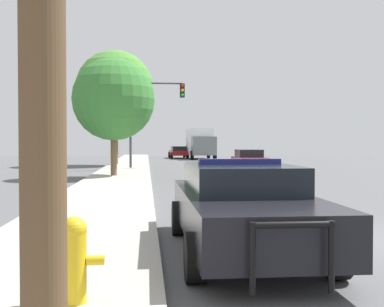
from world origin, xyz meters
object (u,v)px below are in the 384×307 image
(tree_sidewalk_mid, at_px, (114,99))
(car_background_distant, at_px, (178,152))
(police_car, at_px, (242,205))
(tree_sidewalk_far, at_px, (115,90))
(fire_hydrant, at_px, (74,257))
(car_background_oncoming, at_px, (249,159))
(traffic_light, at_px, (151,107))
(box_truck, at_px, (200,143))

(tree_sidewalk_mid, bearing_deg, car_background_distant, 79.99)
(police_car, xyz_separation_m, tree_sidewalk_mid, (-3.13, 16.37, 3.12))
(tree_sidewalk_mid, bearing_deg, tree_sidewalk_far, 93.40)
(fire_hydrant, height_order, tree_sidewalk_far, tree_sidewalk_far)
(car_background_oncoming, bearing_deg, police_car, 79.36)
(car_background_distant, bearing_deg, fire_hydrant, -97.23)
(car_background_distant, bearing_deg, tree_sidewalk_far, -111.78)
(car_background_oncoming, distance_m, car_background_distant, 23.87)
(car_background_oncoming, bearing_deg, car_background_distant, -81.33)
(tree_sidewalk_far, bearing_deg, car_background_distant, 70.39)
(fire_hydrant, distance_m, car_background_distant, 48.09)
(traffic_light, bearing_deg, fire_hydrant, -92.34)
(traffic_light, distance_m, box_truck, 19.98)
(car_background_distant, bearing_deg, tree_sidewalk_mid, -102.18)
(police_car, bearing_deg, tree_sidewalk_mid, -79.06)
(box_truck, bearing_deg, tree_sidewalk_far, 58.61)
(box_truck, distance_m, tree_sidewalk_far, 16.36)
(car_background_distant, bearing_deg, box_truck, -53.93)
(tree_sidewalk_mid, bearing_deg, police_car, -79.19)
(police_car, height_order, car_background_distant, police_car)
(fire_hydrant, height_order, car_background_distant, car_background_distant)
(tree_sidewalk_far, distance_m, tree_sidewalk_mid, 12.65)
(traffic_light, height_order, box_truck, traffic_light)
(police_car, xyz_separation_m, traffic_light, (-1.19, 23.46, 3.28))
(fire_hydrant, distance_m, tree_sidewalk_far, 31.94)
(tree_sidewalk_far, bearing_deg, tree_sidewalk_mid, -86.60)
(police_car, height_order, tree_sidewalk_mid, tree_sidewalk_mid)
(traffic_light, height_order, car_background_oncoming, traffic_light)
(car_background_oncoming, relative_size, tree_sidewalk_far, 0.49)
(police_car, height_order, fire_hydrant, police_car)
(police_car, height_order, box_truck, box_truck)
(traffic_light, bearing_deg, tree_sidewalk_mid, -105.24)
(box_truck, bearing_deg, car_background_distant, -52.99)
(fire_hydrant, xyz_separation_m, tree_sidewalk_far, (-1.61, 31.49, 5.10))
(traffic_light, height_order, tree_sidewalk_far, tree_sidewalk_far)
(police_car, distance_m, car_background_distant, 45.33)
(car_background_oncoming, bearing_deg, tree_sidewalk_mid, 35.22)
(police_car, xyz_separation_m, box_truck, (4.10, 42.59, 0.95))
(police_car, distance_m, car_background_oncoming, 22.11)
(police_car, bearing_deg, traffic_light, -86.95)
(traffic_light, xyz_separation_m, car_background_oncoming, (5.99, -1.88, -3.33))
(tree_sidewalk_far, xyz_separation_m, tree_sidewalk_mid, (0.74, -12.50, -1.83))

